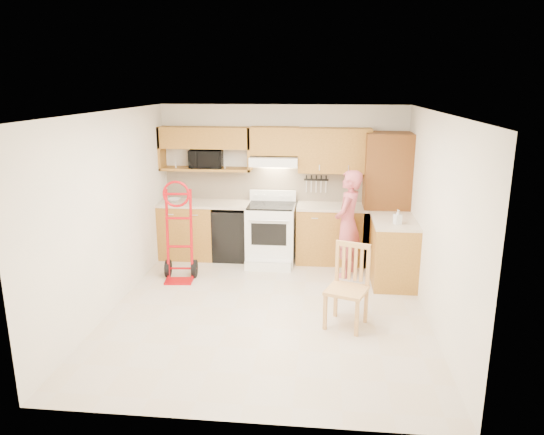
% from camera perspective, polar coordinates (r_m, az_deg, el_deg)
% --- Properties ---
extents(floor, '(4.00, 4.50, 0.02)m').
position_cam_1_polar(floor, '(6.62, -0.45, -10.44)').
color(floor, '#C3B298').
rests_on(floor, ground).
extents(ceiling, '(4.00, 4.50, 0.02)m').
position_cam_1_polar(ceiling, '(6.00, -0.50, 11.88)').
color(ceiling, white).
rests_on(ceiling, ground).
extents(wall_back, '(4.00, 0.02, 2.50)m').
position_cam_1_polar(wall_back, '(8.39, 1.24, 4.07)').
color(wall_back, white).
rests_on(wall_back, ground).
extents(wall_front, '(4.00, 0.02, 2.50)m').
position_cam_1_polar(wall_front, '(4.07, -4.04, -7.93)').
color(wall_front, white).
rests_on(wall_front, ground).
extents(wall_left, '(0.02, 4.50, 2.50)m').
position_cam_1_polar(wall_left, '(6.71, -17.79, 0.60)').
color(wall_left, white).
rests_on(wall_left, ground).
extents(wall_right, '(0.02, 4.50, 2.50)m').
position_cam_1_polar(wall_right, '(6.30, 18.01, -0.33)').
color(wall_right, white).
rests_on(wall_right, ground).
extents(backsplash, '(3.92, 0.03, 0.55)m').
position_cam_1_polar(backsplash, '(8.37, 1.22, 3.70)').
color(backsplash, beige).
rests_on(backsplash, wall_back).
extents(lower_cab_left, '(0.90, 0.60, 0.90)m').
position_cam_1_polar(lower_cab_left, '(8.54, -9.39, -1.45)').
color(lower_cab_left, '#AC752A').
rests_on(lower_cab_left, ground).
extents(dishwasher, '(0.60, 0.60, 0.85)m').
position_cam_1_polar(dishwasher, '(8.39, -4.42, -1.78)').
color(dishwasher, black).
rests_on(dishwasher, ground).
extents(lower_cab_right, '(1.14, 0.60, 0.90)m').
position_cam_1_polar(lower_cab_right, '(8.25, 6.79, -1.94)').
color(lower_cab_right, '#AC752A').
rests_on(lower_cab_right, ground).
extents(countertop_left, '(1.50, 0.63, 0.04)m').
position_cam_1_polar(countertop_left, '(8.35, -7.53, 1.58)').
color(countertop_left, '#BFAF96').
rests_on(countertop_left, lower_cab_left).
extents(countertop_right, '(1.14, 0.63, 0.04)m').
position_cam_1_polar(countertop_right, '(8.13, 6.89, 1.23)').
color(countertop_right, '#BFAF96').
rests_on(countertop_right, lower_cab_right).
extents(cab_return_right, '(0.60, 1.00, 0.90)m').
position_cam_1_polar(cab_return_right, '(7.56, 13.48, -3.85)').
color(cab_return_right, '#AC752A').
rests_on(cab_return_right, ground).
extents(countertop_return, '(0.63, 1.00, 0.04)m').
position_cam_1_polar(countertop_return, '(7.42, 13.70, -0.41)').
color(countertop_return, '#BFAF96').
rests_on(countertop_return, cab_return_right).
extents(pantry_tall, '(0.70, 0.60, 2.10)m').
position_cam_1_polar(pantry_tall, '(8.16, 12.69, 1.96)').
color(pantry_tall, '#5B2C11').
rests_on(pantry_tall, ground).
extents(upper_cab_left, '(1.50, 0.33, 0.34)m').
position_cam_1_polar(upper_cab_left, '(8.30, -7.57, 8.93)').
color(upper_cab_left, '#AC752A').
rests_on(upper_cab_left, wall_back).
extents(upper_shelf_mw, '(1.50, 0.33, 0.04)m').
position_cam_1_polar(upper_shelf_mw, '(8.37, -7.45, 5.46)').
color(upper_shelf_mw, '#AC752A').
rests_on(upper_shelf_mw, wall_back).
extents(upper_cab_center, '(0.76, 0.33, 0.44)m').
position_cam_1_polar(upper_cab_center, '(8.12, 0.31, 8.64)').
color(upper_cab_center, '#AC752A').
rests_on(upper_cab_center, wall_back).
extents(upper_cab_right, '(1.14, 0.33, 0.70)m').
position_cam_1_polar(upper_cab_right, '(8.10, 7.07, 7.52)').
color(upper_cab_right, '#AC752A').
rests_on(upper_cab_right, wall_back).
extents(range_hood, '(0.76, 0.46, 0.14)m').
position_cam_1_polar(range_hood, '(8.10, 0.26, 6.41)').
color(range_hood, white).
rests_on(range_hood, wall_back).
extents(knife_strip, '(0.40, 0.05, 0.29)m').
position_cam_1_polar(knife_strip, '(8.31, 5.00, 3.84)').
color(knife_strip, black).
rests_on(knife_strip, backsplash).
extents(microwave, '(0.56, 0.40, 0.30)m').
position_cam_1_polar(microwave, '(8.34, -7.44, 6.60)').
color(microwave, black).
rests_on(microwave, upper_shelf_mw).
extents(range, '(0.76, 1.00, 1.12)m').
position_cam_1_polar(range, '(8.11, -0.17, -1.32)').
color(range, white).
rests_on(range, ground).
extents(person, '(0.56, 0.68, 1.61)m').
position_cam_1_polar(person, '(7.58, 8.54, -0.72)').
color(person, '#B74E59').
rests_on(person, ground).
extents(hand_truck, '(0.57, 0.53, 1.34)m').
position_cam_1_polar(hand_truck, '(7.48, -10.53, -2.09)').
color(hand_truck, '#B10910').
rests_on(hand_truck, ground).
extents(dining_chair, '(0.58, 0.61, 0.99)m').
position_cam_1_polar(dining_chair, '(6.08, 8.42, -7.79)').
color(dining_chair, '#BC854A').
rests_on(dining_chair, ground).
extents(soap_bottle, '(0.12, 0.12, 0.20)m').
position_cam_1_polar(soap_bottle, '(7.17, 13.99, 0.05)').
color(soap_bottle, white).
rests_on(soap_bottle, countertop_return).
extents(bowl, '(0.23, 0.23, 0.05)m').
position_cam_1_polar(bowl, '(8.48, -11.01, 1.95)').
color(bowl, white).
rests_on(bowl, countertop_left).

